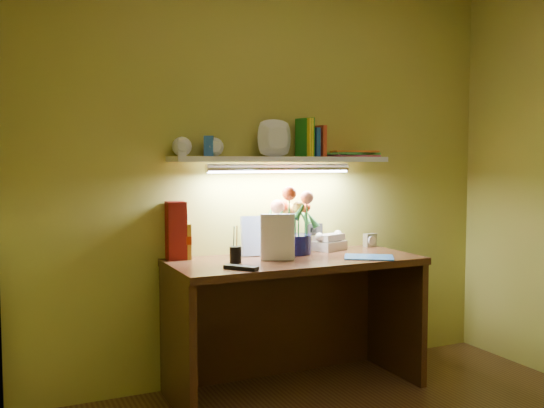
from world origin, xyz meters
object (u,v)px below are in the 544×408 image
(desk, at_px, (295,325))
(telephone, at_px, (329,241))
(desk_clock, at_px, (370,240))
(flower_bouquet, at_px, (292,220))
(whisky_bottle, at_px, (185,237))

(desk, distance_m, telephone, 0.58)
(desk, bearing_deg, desk_clock, 18.88)
(flower_bouquet, xyz_separation_m, telephone, (0.26, 0.03, -0.14))
(telephone, relative_size, desk_clock, 2.28)
(desk_clock, bearing_deg, desk, -170.51)
(whisky_bottle, bearing_deg, flower_bouquet, -4.78)
(desk_clock, distance_m, whisky_bottle, 1.21)
(flower_bouquet, xyz_separation_m, desk_clock, (0.58, 0.05, -0.15))
(desk, bearing_deg, whisky_bottle, 158.74)
(desk, bearing_deg, flower_bouquet, 69.16)
(whisky_bottle, bearing_deg, desk, -21.26)
(flower_bouquet, bearing_deg, desk_clock, 5.11)
(desk_clock, height_order, whisky_bottle, whisky_bottle)
(flower_bouquet, xyz_separation_m, whisky_bottle, (-0.63, 0.05, -0.07))
(telephone, height_order, desk_clock, telephone)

